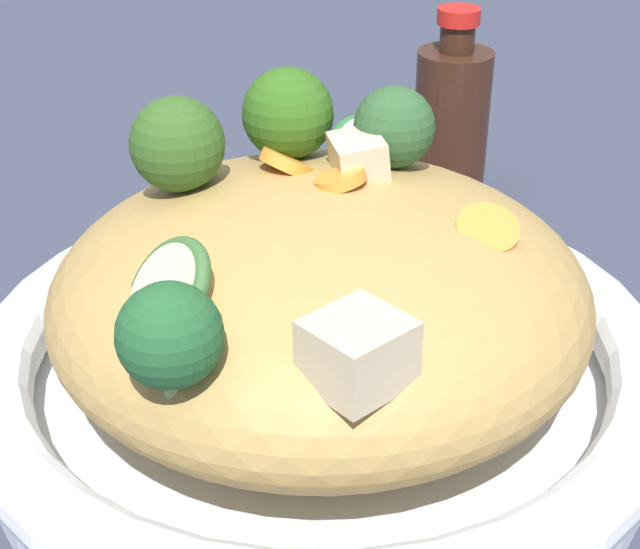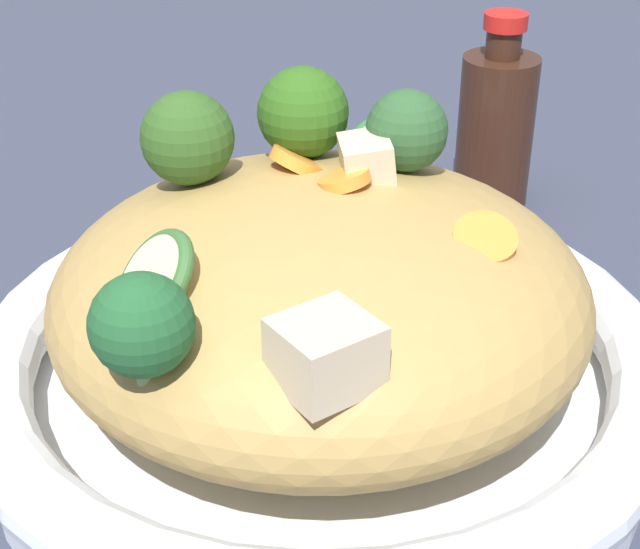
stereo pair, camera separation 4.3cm
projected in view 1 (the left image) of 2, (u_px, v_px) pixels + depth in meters
name	position (u px, v px, depth m)	size (l,w,h in m)	color
ground_plane	(320.00, 415.00, 0.47)	(3.00, 3.00, 0.00)	#333849
serving_bowl	(320.00, 369.00, 0.45)	(0.32, 0.32, 0.05)	white
noodle_heap	(320.00, 292.00, 0.43)	(0.24, 0.24, 0.09)	#AE894A
broccoli_florets	(259.00, 163.00, 0.42)	(0.13, 0.22, 0.07)	#A0B878
carrot_coins	(358.00, 187.00, 0.42)	(0.13, 0.04, 0.02)	orange
zucchini_slices	(281.00, 210.00, 0.42)	(0.06, 0.22, 0.04)	beige
chicken_chunks	(354.00, 271.00, 0.37)	(0.10, 0.15, 0.04)	beige
soy_sauce_bottle	(451.00, 119.00, 0.65)	(0.05, 0.05, 0.13)	#381E14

